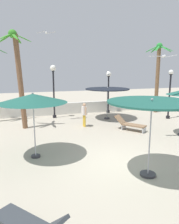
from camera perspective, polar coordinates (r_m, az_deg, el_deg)
name	(u,v)px	position (r m, az deg, el deg)	size (l,w,h in m)	color
ground_plane	(117,164)	(8.72, 7.39, -13.39)	(56.00, 56.00, 0.00)	#B2A893
boundary_wall	(65,109)	(17.68, -6.59, 0.91)	(25.20, 0.30, 0.92)	silver
patio_umbrella_1	(107,90)	(15.71, 4.74, 5.88)	(3.18, 3.18, 2.34)	#333338
patio_umbrella_2	(33,99)	(8.88, -14.74, 3.45)	(2.75, 2.75, 2.72)	#333338
patio_umbrella_4	(152,106)	(7.30, 16.09, 1.55)	(2.91, 2.91, 2.70)	#333338
palm_tree_0	(158,70)	(19.00, 17.60, 10.54)	(2.27, 2.27, 5.70)	brown
palm_tree_2	(18,71)	(13.64, -18.23, 10.21)	(1.93, 2.04, 5.84)	brown
lamp_post_0	(53,82)	(16.22, -9.49, 7.69)	(0.43, 0.43, 3.91)	black
lamp_post_1	(170,90)	(16.82, 20.43, 5.49)	(0.35, 0.35, 3.57)	black
lamp_post_3	(108,85)	(17.99, 5.03, 7.01)	(0.42, 0.42, 3.43)	black
lounge_chair_0	(130,124)	(13.19, 10.62, -3.12)	(1.58, 1.83, 0.84)	#B7B7BC
lounge_chair_1	(28,224)	(5.33, -15.87, -26.58)	(1.60, 1.82, 0.84)	#B7B7BC
guest_0	(84,113)	(13.67, -1.39, -0.15)	(0.28, 0.56, 1.53)	gold
seagull_0	(163,56)	(11.26, 18.89, 13.72)	(1.38, 0.45, 0.15)	white
seagull_1	(46,32)	(15.05, -11.36, 19.88)	(1.25, 0.38, 0.18)	white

